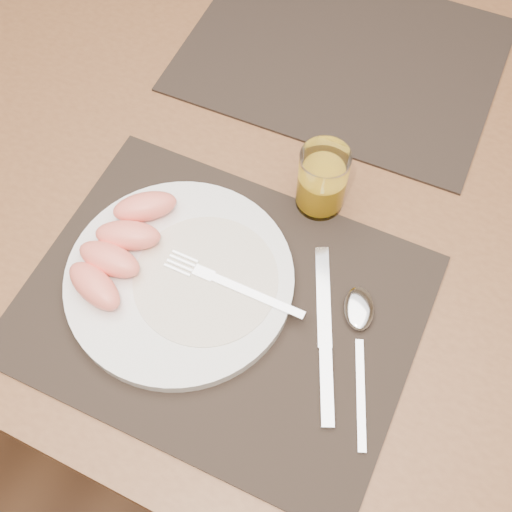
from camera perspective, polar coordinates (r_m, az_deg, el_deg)
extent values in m
plane|color=brown|center=(1.53, 1.88, -9.27)|extent=(5.00, 5.00, 0.00)
cube|color=brown|center=(0.87, 3.26, 7.01)|extent=(1.40, 0.90, 0.04)
cylinder|color=brown|center=(1.59, -13.18, 16.55)|extent=(0.06, 0.06, 0.71)
cube|color=black|center=(0.75, -3.11, -4.45)|extent=(0.46, 0.36, 0.00)
cube|color=black|center=(1.00, 7.69, 17.33)|extent=(0.46, 0.37, 0.00)
cylinder|color=white|center=(0.76, -6.79, -2.04)|extent=(0.27, 0.27, 0.02)
cylinder|color=white|center=(0.75, -4.50, -2.03)|extent=(0.17, 0.17, 0.00)
cube|color=silver|center=(0.74, 0.17, -3.62)|extent=(0.12, 0.01, 0.00)
cube|color=silver|center=(0.75, -4.66, -1.53)|extent=(0.03, 0.01, 0.00)
cube|color=silver|center=(0.76, -6.66, -0.67)|extent=(0.03, 0.02, 0.00)
cube|color=silver|center=(0.76, 6.00, -3.55)|extent=(0.07, 0.12, 0.00)
cube|color=silver|center=(0.72, 6.28, -11.46)|extent=(0.05, 0.09, 0.01)
cube|color=silver|center=(0.72, 9.27, -12.01)|extent=(0.06, 0.12, 0.00)
ellipsoid|color=silver|center=(0.75, 9.13, -4.60)|extent=(0.05, 0.07, 0.01)
cylinder|color=white|center=(0.79, 5.91, 6.75)|extent=(0.06, 0.06, 0.09)
cylinder|color=orange|center=(0.80, 5.80, 6.02)|extent=(0.05, 0.05, 0.05)
ellipsoid|color=#FF8068|center=(0.75, -14.16, -2.60)|extent=(0.09, 0.06, 0.03)
ellipsoid|color=#FF8068|center=(0.76, -12.90, -0.27)|extent=(0.08, 0.04, 0.03)
ellipsoid|color=#FF8068|center=(0.77, -11.30, 1.82)|extent=(0.09, 0.06, 0.03)
ellipsoid|color=#FF8068|center=(0.79, -9.84, 4.35)|extent=(0.08, 0.08, 0.03)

